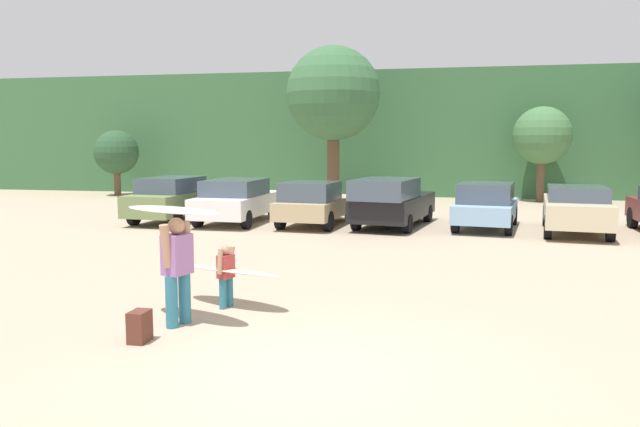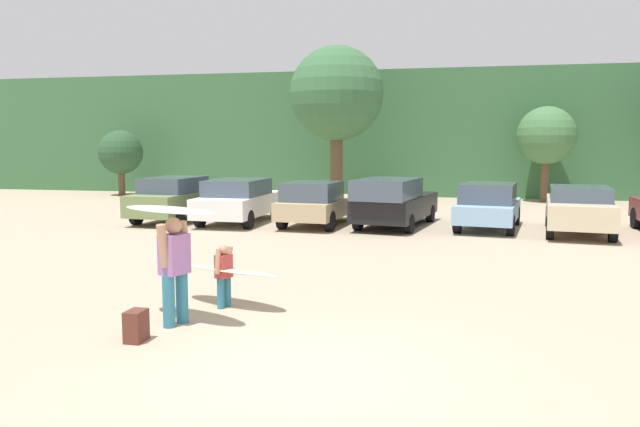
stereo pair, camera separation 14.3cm
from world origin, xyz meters
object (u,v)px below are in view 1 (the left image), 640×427
parked_car_white (237,200)px  surfboard_cream (230,270)px  person_child (226,272)px  backpack_dropped (140,326)px  parked_car_tan (315,203)px  surfboard_white (172,210)px  person_adult (177,265)px  parked_car_black (391,202)px  parked_car_olive_green (175,198)px  parked_car_sky_blue (486,205)px  parked_car_champagne (576,208)px

parked_car_white → surfboard_cream: 11.23m
person_child → backpack_dropped: bearing=92.7°
parked_car_tan → surfboard_white: surfboard_white is taller
person_adult → backpack_dropped: (-0.19, -0.87, -0.72)m
parked_car_tan → parked_car_black: 2.57m
parked_car_olive_green → parked_car_white: parked_car_olive_green is taller
parked_car_olive_green → parked_car_tan: 5.19m
parked_car_olive_green → parked_car_sky_blue: parked_car_olive_green is taller
parked_car_champagne → person_child: (-7.51, -10.53, -0.19)m
parked_car_white → parked_car_olive_green: bearing=89.8°
backpack_dropped → parked_car_white: bearing=103.7°
parked_car_olive_green → surfboard_white: size_ratio=2.45×
person_child → backpack_dropped: person_child is taller
parked_car_olive_green → parked_car_sky_blue: 10.81m
parked_car_sky_blue → parked_car_olive_green: bearing=99.3°
parked_car_olive_green → parked_car_sky_blue: (10.81, 0.19, -0.03)m
parked_car_olive_green → person_child: (5.99, -10.77, -0.21)m
surfboard_white → parked_car_tan: bearing=-66.6°
surfboard_white → person_adult: bearing=174.9°
parked_car_sky_blue → surfboard_white: 13.18m
parked_car_olive_green → parked_car_sky_blue: size_ratio=1.13×
parked_car_white → parked_car_black: bearing=-89.6°
parked_car_sky_blue → parked_car_white: bearing=99.8°
parked_car_white → person_adult: 12.31m
person_adult → surfboard_cream: (0.38, 1.25, -0.32)m
parked_car_black → person_adult: person_adult is taller
parked_car_champagne → backpack_dropped: bearing=154.3°
surfboard_white → backpack_dropped: 1.81m
parked_car_tan → person_adult: person_adult is taller
parked_car_champagne → surfboard_cream: bearing=151.3°
parked_car_sky_blue → surfboard_cream: (-4.80, -10.84, -0.16)m
parked_car_white → parked_car_black: 5.41m
parked_car_black → person_child: 10.87m
parked_car_tan → backpack_dropped: (0.26, -12.55, -0.55)m
surfboard_cream → backpack_dropped: 2.23m
parked_car_tan → backpack_dropped: bearing=-173.9°
backpack_dropped → surfboard_white: bearing=84.0°
backpack_dropped → parked_car_tan: bearing=91.2°
parked_car_white → backpack_dropped: bearing=-165.7°
person_child → backpack_dropped: size_ratio=2.40×
surfboard_white → surfboard_cream: surfboard_white is taller
parked_car_tan → backpack_dropped: 12.56m
surfboard_white → person_child: bearing=-90.8°
parked_car_black → person_adult: bearing=179.5°
parked_car_tan → parked_car_white: bearing=91.2°
surfboard_cream → person_adult: bearing=91.8°
parked_car_olive_green → parked_car_white: size_ratio=1.05×
backpack_dropped → person_adult: bearing=77.9°
parked_car_black → parked_car_champagne: (5.74, -0.20, -0.06)m
parked_car_white → surfboard_white: (3.20, -11.81, 0.98)m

